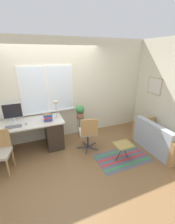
{
  "coord_description": "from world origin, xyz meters",
  "views": [
    {
      "loc": [
        -0.63,
        -3.16,
        2.31
      ],
      "look_at": [
        0.73,
        0.18,
        0.89
      ],
      "focal_mm": 24.0,
      "sensor_mm": 36.0,
      "label": 1
    }
  ],
  "objects": [
    {
      "name": "mouse",
      "position": [
        -0.77,
        0.25,
        0.79
      ],
      "size": [
        0.04,
        0.07,
        0.03
      ],
      "color": "slate",
      "rests_on": "desk"
    },
    {
      "name": "monitor",
      "position": [
        -1.03,
        0.54,
        1.01
      ],
      "size": [
        0.43,
        0.16,
        0.45
      ],
      "color": "silver",
      "rests_on": "desk"
    },
    {
      "name": "keyboard",
      "position": [
        -1.03,
        0.22,
        0.78
      ],
      "size": [
        0.34,
        0.14,
        0.02
      ],
      "color": "slate",
      "rests_on": "desk"
    },
    {
      "name": "book_stack",
      "position": [
        -0.27,
        0.27,
        0.87
      ],
      "size": [
        0.23,
        0.2,
        0.18
      ],
      "color": "red",
      "rests_on": "desk"
    },
    {
      "name": "desk",
      "position": [
        -0.97,
        0.36,
        0.42
      ],
      "size": [
        2.12,
        0.72,
        0.78
      ],
      "color": "beige",
      "rests_on": "ground_plane"
    },
    {
      "name": "office_chair_swivel",
      "position": [
        0.62,
        -0.16,
        0.49
      ],
      "size": [
        0.56,
        0.57,
        0.91
      ],
      "rotation": [
        0.0,
        0.0,
        2.91
      ],
      "color": "#47474C",
      "rests_on": "ground_plane"
    },
    {
      "name": "ground_plane",
      "position": [
        0.0,
        0.0,
        0.0
      ],
      "size": [
        14.0,
        14.0,
        0.0
      ],
      "primitive_type": "plane",
      "color": "brown"
    },
    {
      "name": "couch_loveseat",
      "position": [
        2.3,
        -0.81,
        0.27
      ],
      "size": [
        0.74,
        1.31,
        0.75
      ],
      "rotation": [
        0.0,
        0.0,
        1.57
      ],
      "color": "#9EA8B2",
      "rests_on": "ground_plane"
    },
    {
      "name": "potted_plant",
      "position": [
        0.64,
        0.5,
        0.81
      ],
      "size": [
        0.24,
        0.24,
        0.35
      ],
      "color": "#9E6B4C",
      "rests_on": "plant_stand"
    },
    {
      "name": "wall_right_with_picture",
      "position": [
        2.79,
        0.0,
        1.35
      ],
      "size": [
        0.08,
        9.0,
        2.7
      ],
      "color": "beige",
      "rests_on": "ground_plane"
    },
    {
      "name": "floor_rug_striped",
      "position": [
        1.23,
        -0.8,
        0.0
      ],
      "size": [
        1.25,
        0.72,
        0.01
      ],
      "color": "#565B6B",
      "rests_on": "ground_plane"
    },
    {
      "name": "desk_lamp",
      "position": [
        -0.03,
        0.4,
        1.13
      ],
      "size": [
        0.15,
        0.15,
        0.46
      ],
      "color": "#BCB299",
      "rests_on": "desk"
    },
    {
      "name": "folding_stool",
      "position": [
        1.19,
        -0.82,
        0.37
      ],
      "size": [
        0.4,
        0.34,
        0.41
      ],
      "color": "olive",
      "rests_on": "ground_plane"
    },
    {
      "name": "desk_chair_wooden",
      "position": [
        -1.32,
        -0.16,
        0.48
      ],
      "size": [
        0.49,
        0.5,
        0.88
      ],
      "rotation": [
        0.0,
        0.0,
        -0.2
      ],
      "color": "#B2844C",
      "rests_on": "ground_plane"
    },
    {
      "name": "plant_stand",
      "position": [
        0.64,
        0.5,
        0.52
      ],
      "size": [
        0.21,
        0.21,
        0.62
      ],
      "color": "#333338",
      "rests_on": "ground_plane"
    },
    {
      "name": "wall_back_with_window",
      "position": [
        -0.01,
        0.8,
        1.35
      ],
      "size": [
        9.0,
        0.12,
        2.7
      ],
      "color": "beige",
      "rests_on": "ground_plane"
    }
  ]
}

